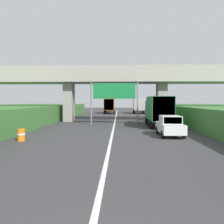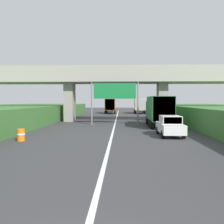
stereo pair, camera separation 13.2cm
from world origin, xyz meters
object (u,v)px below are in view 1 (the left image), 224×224
Objects in this scene: car_white at (170,126)px; truck_green at (158,110)px; overhead_highway_sign at (114,94)px; truck_black at (138,105)px; truck_orange at (109,105)px; construction_barrel_2 at (21,135)px.

truck_green is at bearing 88.63° from car_white.
overhead_highway_sign reaches higher than truck_green.
truck_orange is at bearing -177.86° from truck_black.
truck_orange is 38.90m from construction_barrel_2.
overhead_highway_sign is 14.13m from construction_barrel_2.
overhead_highway_sign is 26.64m from truck_orange.
car_white is at bearing 13.85° from construction_barrel_2.
overhead_highway_sign is at bearing 156.99° from truck_green.
truck_green is (5.04, -2.14, -1.91)m from overhead_highway_sign.
truck_black is 8.11× the size of construction_barrel_2.
truck_black and truck_orange have the same top height.
construction_barrel_2 is (-4.88, -38.56, -1.47)m from truck_orange.
construction_barrel_2 is at bearing -97.21° from truck_orange.
car_white reaches higher than construction_barrel_2.
construction_barrel_2 is at bearing -118.66° from overhead_highway_sign.
truck_black is at bearing 89.59° from car_white.
car_white is (6.58, -35.74, -1.08)m from truck_orange.
overhead_highway_sign is at bearing 117.87° from car_white.
truck_black is at bearing 2.14° from truck_orange.
truck_black reaches higher than car_white.
truck_orange reaches higher than construction_barrel_2.
truck_green is 1.00× the size of truck_orange.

